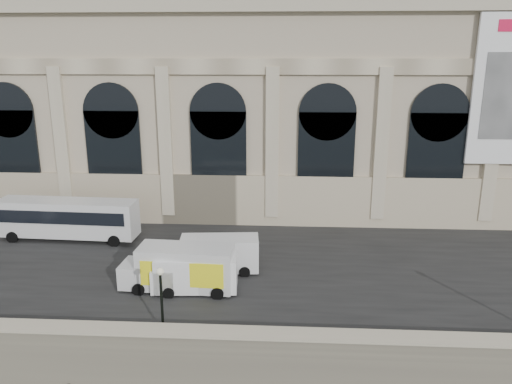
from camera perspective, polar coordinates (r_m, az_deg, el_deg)
quay at (r=61.95m, az=1.16°, el=-2.44°), size 160.00×70.00×6.00m
street at (r=41.22m, az=0.08°, el=-7.42°), size 160.00×24.00×0.06m
parapet at (r=29.05m, az=-1.45°, el=-16.67°), size 160.00×1.40×1.21m
museum at (r=55.41m, az=-5.26°, el=13.00°), size 69.00×18.70×29.10m
bus_left at (r=47.35m, az=-20.72°, el=-2.78°), size 12.51×3.34×3.65m
van_b at (r=35.43m, az=-7.42°, el=-9.24°), size 5.97×2.71×2.60m
van_c at (r=38.32m, az=-4.75°, el=-7.10°), size 6.28×2.94×2.72m
box_truck at (r=35.72m, az=-8.70°, el=-8.60°), size 8.05×3.17×3.19m
lamp_left at (r=30.26m, az=-10.73°, el=-12.25°), size 0.44×0.44×4.28m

